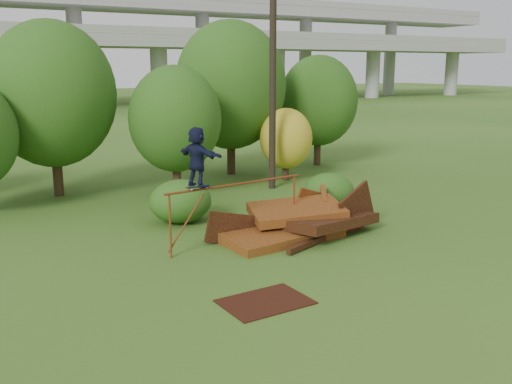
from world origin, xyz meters
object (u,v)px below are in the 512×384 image
scrap_pile (297,223)px  flat_plate (265,302)px  utility_pole (273,56)px  skater (197,157)px

scrap_pile → flat_plate: (-3.42, -3.88, -0.37)m
scrap_pile → flat_plate: 5.19m
flat_plate → utility_pole: (6.34, 10.10, 5.42)m
skater → utility_pole: utility_pole is taller
scrap_pile → flat_plate: bearing=-131.5°
scrap_pile → utility_pole: 8.53m
flat_plate → utility_pole: utility_pole is taller
scrap_pile → utility_pole: bearing=64.9°
scrap_pile → flat_plate: scrap_pile is taller
scrap_pile → skater: bearing=179.4°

